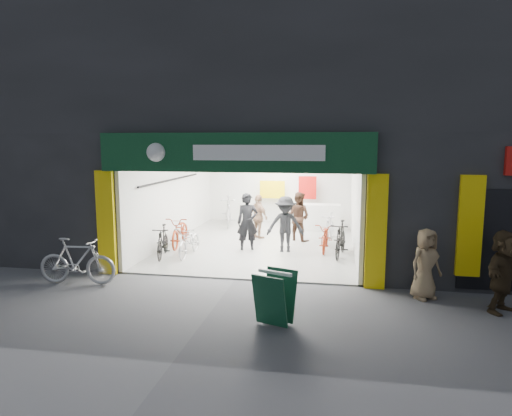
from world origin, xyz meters
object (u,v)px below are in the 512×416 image
(parked_bike, at_px, (77,261))
(sandwich_board, at_px, (275,296))
(pedestrian_near, at_px, (426,264))
(bike_right_front, at_px, (341,239))
(bike_left_front, at_px, (190,241))

(parked_bike, bearing_deg, sandwich_board, -111.74)
(parked_bike, height_order, pedestrian_near, pedestrian_near)
(bike_right_front, relative_size, pedestrian_near, 1.14)
(bike_right_front, bearing_deg, parked_bike, -140.26)
(parked_bike, relative_size, pedestrian_near, 1.22)
(bike_right_front, xyz_separation_m, sandwich_board, (-1.18, -5.23, 0.01))
(bike_left_front, xyz_separation_m, bike_right_front, (4.30, 0.71, 0.07))
(bike_right_front, distance_m, pedestrian_near, 3.72)
(bike_right_front, distance_m, parked_bike, 7.07)
(bike_left_front, distance_m, bike_right_front, 4.36)
(bike_left_front, xyz_separation_m, parked_bike, (-1.73, -2.98, 0.11))
(sandwich_board, bearing_deg, parked_bike, -177.97)
(sandwich_board, bearing_deg, pedestrian_near, 53.46)
(pedestrian_near, height_order, sandwich_board, pedestrian_near)
(pedestrian_near, bearing_deg, bike_right_front, 84.30)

